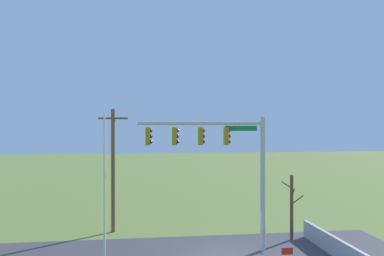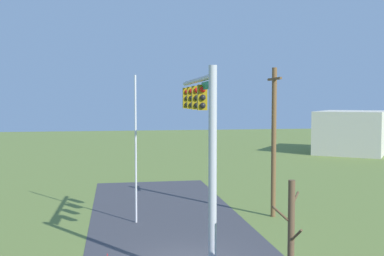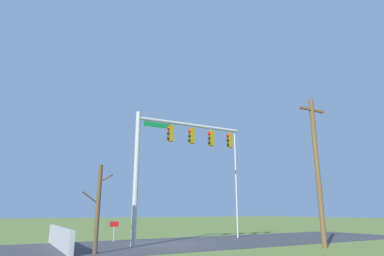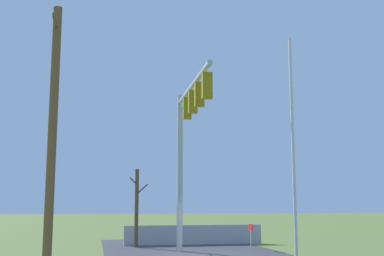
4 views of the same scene
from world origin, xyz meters
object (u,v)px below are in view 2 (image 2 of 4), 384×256
at_px(signal_mast, 202,124).
at_px(utility_pole, 274,140).
at_px(flagpole, 136,149).
at_px(bare_tree, 291,245).
at_px(distant_building, 352,132).

xyz_separation_m(signal_mast, utility_pole, (-6.29, 5.17, -1.19)).
distance_m(signal_mast, utility_pole, 8.23).
height_order(flagpole, bare_tree, flagpole).
bearing_deg(flagpole, bare_tree, 20.13).
distance_m(signal_mast, bare_tree, 5.92).
xyz_separation_m(signal_mast, distant_building, (-34.10, 25.26, -2.85)).
relative_size(signal_mast, bare_tree, 1.88).
xyz_separation_m(flagpole, utility_pole, (0.00, 7.37, 0.40)).
height_order(signal_mast, utility_pole, utility_pole).
distance_m(bare_tree, distant_building, 45.24).
height_order(flagpole, distant_building, flagpole).
height_order(signal_mast, flagpole, flagpole).
height_order(signal_mast, bare_tree, signal_mast).
relative_size(signal_mast, utility_pole, 0.93).
bearing_deg(signal_mast, distant_building, 143.47).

